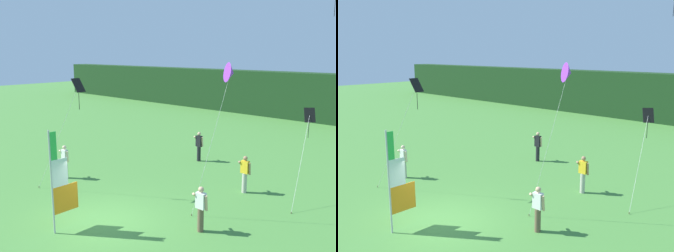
{
  "view_description": "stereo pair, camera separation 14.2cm",
  "coord_description": "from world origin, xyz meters",
  "views": [
    {
      "loc": [
        10.47,
        -7.8,
        6.24
      ],
      "look_at": [
        -0.11,
        3.55,
        3.12
      ],
      "focal_mm": 39.39,
      "sensor_mm": 36.0,
      "label": 1
    },
    {
      "loc": [
        10.57,
        -7.7,
        6.24
      ],
      "look_at": [
        -0.11,
        3.55,
        3.12
      ],
      "focal_mm": 39.39,
      "sensor_mm": 36.0,
      "label": 2
    }
  ],
  "objects": [
    {
      "name": "kite_purple_delta_3",
      "position": [
        3.12,
        3.32,
        5.5
      ],
      "size": [
        1.48,
        1.12,
        5.89
      ],
      "color": "brown",
      "rests_on": "ground"
    },
    {
      "name": "person_far_left",
      "position": [
        -5.39,
        1.65,
        0.9
      ],
      "size": [
        0.55,
        0.48,
        1.69
      ],
      "color": "#B7B2A3",
      "rests_on": "ground"
    },
    {
      "name": "person_near_banner",
      "position": [
        -2.32,
        8.55,
        0.92
      ],
      "size": [
        0.55,
        0.48,
        1.72
      ],
      "color": "black",
      "rests_on": "ground"
    },
    {
      "name": "banner_flag",
      "position": [
        -0.57,
        -1.49,
        1.77
      ],
      "size": [
        0.06,
        1.03,
        3.7
      ],
      "color": "#B7B7BC",
      "rests_on": "ground"
    },
    {
      "name": "person_mid_field",
      "position": [
        2.25,
        6.08,
        0.91
      ],
      "size": [
        0.55,
        0.48,
        1.71
      ],
      "color": "#B7B2A3",
      "rests_on": "ground"
    },
    {
      "name": "ground_plane",
      "position": [
        0.0,
        0.0,
        0.0
      ],
      "size": [
        120.0,
        120.0,
        0.0
      ],
      "primitive_type": "plane",
      "color": "#478438"
    },
    {
      "name": "kite_black_diamond_1",
      "position": [
        4.18,
        8.0,
        3.3
      ],
      "size": [
        0.93,
        3.02,
        3.84
      ],
      "color": "brown",
      "rests_on": "ground"
    },
    {
      "name": "kite_black_diamond_4",
      "position": [
        -3.02,
        0.93,
        4.54
      ],
      "size": [
        2.44,
        1.25,
        5.16
      ],
      "color": "brown",
      "rests_on": "ground"
    },
    {
      "name": "person_far_right",
      "position": [
        3.08,
        1.82,
        0.89
      ],
      "size": [
        0.55,
        0.48,
        1.67
      ],
      "color": "brown",
      "rests_on": "ground"
    }
  ]
}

